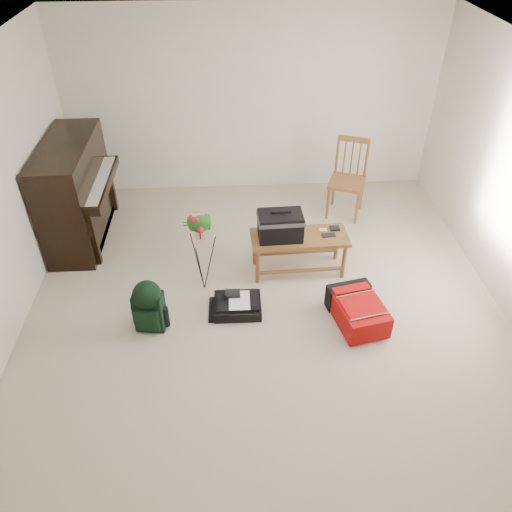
{
  "coord_description": "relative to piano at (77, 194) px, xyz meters",
  "views": [
    {
      "loc": [
        -0.33,
        -3.76,
        3.68
      ],
      "look_at": [
        -0.08,
        0.35,
        0.51
      ],
      "focal_mm": 35.0,
      "sensor_mm": 36.0,
      "label": 1
    }
  ],
  "objects": [
    {
      "name": "dining_chair",
      "position": [
        3.39,
        0.33,
        -0.1
      ],
      "size": [
        0.58,
        0.58,
        1.03
      ],
      "rotation": [
        0.0,
        0.0,
        -0.38
      ],
      "color": "brown",
      "rests_on": "floor"
    },
    {
      "name": "piano",
      "position": [
        0.0,
        0.0,
        0.0
      ],
      "size": [
        0.71,
        1.5,
        1.25
      ],
      "color": "black",
      "rests_on": "floor"
    },
    {
      "name": "green_backpack",
      "position": [
        1.01,
        -1.71,
        -0.28
      ],
      "size": [
        0.32,
        0.29,
        0.58
      ],
      "rotation": [
        0.0,
        0.0,
        -0.16
      ],
      "color": "black",
      "rests_on": "floor"
    },
    {
      "name": "red_suitcase",
      "position": [
        3.11,
        -1.71,
        -0.45
      ],
      "size": [
        0.57,
        0.74,
        0.28
      ],
      "rotation": [
        0.0,
        0.0,
        0.21
      ],
      "color": "#BF080E",
      "rests_on": "floor"
    },
    {
      "name": "black_duffel",
      "position": [
        1.89,
        -1.51,
        -0.52
      ],
      "size": [
        0.5,
        0.4,
        0.21
      ],
      "rotation": [
        0.0,
        0.0,
        -0.01
      ],
      "color": "black",
      "rests_on": "floor"
    },
    {
      "name": "floor",
      "position": [
        2.19,
        -1.6,
        -0.6
      ],
      "size": [
        5.0,
        5.5,
        0.01
      ],
      "primitive_type": "cube",
      "color": "#B8A994",
      "rests_on": "ground"
    },
    {
      "name": "ceiling",
      "position": [
        2.19,
        -1.6,
        1.9
      ],
      "size": [
        5.0,
        5.5,
        0.01
      ],
      "primitive_type": "cube",
      "color": "white",
      "rests_on": "wall_back"
    },
    {
      "name": "wall_back",
      "position": [
        2.19,
        1.15,
        0.65
      ],
      "size": [
        5.0,
        0.04,
        2.5
      ],
      "primitive_type": "cube",
      "color": "white",
      "rests_on": "floor"
    },
    {
      "name": "flower_stand",
      "position": [
        1.53,
        -1.13,
        -0.1
      ],
      "size": [
        0.39,
        0.39,
        1.02
      ],
      "rotation": [
        0.0,
        0.0,
        0.24
      ],
      "color": "black",
      "rests_on": "floor"
    },
    {
      "name": "bench",
      "position": [
        2.46,
        -0.88,
        -0.01
      ],
      "size": [
        1.09,
        0.47,
        0.83
      ],
      "rotation": [
        0.0,
        0.0,
        0.03
      ],
      "color": "brown",
      "rests_on": "floor"
    }
  ]
}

